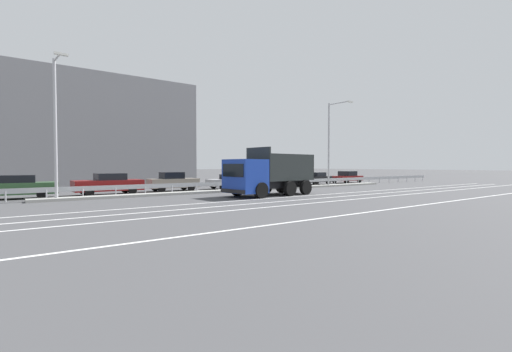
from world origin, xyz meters
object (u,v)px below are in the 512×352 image
at_px(parked_car_5, 284,179).
at_px(parked_car_1, 14,187).
at_px(parked_car_2, 109,184).
at_px(parked_car_7, 347,177).
at_px(street_lamp_0, 56,122).
at_px(parked_car_3, 173,182).
at_px(parked_car_6, 316,178).
at_px(parked_car_4, 231,181).
at_px(dump_truck, 261,178).
at_px(median_road_sign, 284,175).
at_px(street_lamp_1, 331,140).

bearing_deg(parked_car_5, parked_car_1, -87.70).
distance_m(parked_car_2, parked_car_5, 16.94).
bearing_deg(parked_car_5, parked_car_2, -87.70).
bearing_deg(parked_car_7, parked_car_2, 91.16).
relative_size(parked_car_1, parked_car_7, 1.27).
xyz_separation_m(street_lamp_0, parked_car_3, (8.79, 3.51, -3.96)).
bearing_deg(parked_car_2, parked_car_6, -90.14).
relative_size(street_lamp_0, parked_car_2, 1.80).
height_order(parked_car_2, parked_car_6, parked_car_2).
relative_size(parked_car_4, parked_car_7, 1.12).
distance_m(parked_car_1, parked_car_7, 33.38).
bearing_deg(dump_truck, median_road_sign, -58.13).
height_order(parked_car_1, parked_car_3, parked_car_3).
relative_size(parked_car_2, parked_car_6, 1.21).
bearing_deg(street_lamp_0, parked_car_6, 7.48).
bearing_deg(parked_car_1, dump_truck, -113.57).
bearing_deg(dump_truck, parked_car_6, -65.09).
xyz_separation_m(street_lamp_1, parked_car_4, (-9.71, 3.36, -4.07)).
height_order(parked_car_3, parked_car_5, parked_car_3).
height_order(street_lamp_1, parked_car_2, street_lamp_1).
relative_size(dump_truck, parked_car_6, 1.80).
xyz_separation_m(dump_truck, median_road_sign, (6.19, 4.67, -0.01)).
bearing_deg(street_lamp_1, parked_car_4, 160.90).
bearing_deg(parked_car_2, parked_car_3, -85.07).
xyz_separation_m(parked_car_2, parked_car_3, (5.19, 0.56, -0.00)).
bearing_deg(parked_car_2, street_lamp_0, 128.09).
relative_size(parked_car_1, parked_car_3, 1.21).
relative_size(parked_car_1, parked_car_5, 1.24).
relative_size(parked_car_2, parked_car_5, 1.17).
bearing_deg(parked_car_6, parked_car_4, 86.38).
distance_m(dump_truck, street_lamp_0, 13.23).
relative_size(parked_car_4, parked_car_6, 1.13).
bearing_deg(parked_car_1, parked_car_4, -84.55).
xyz_separation_m(parked_car_1, parked_car_7, (33.37, 0.66, -0.05)).
height_order(median_road_sign, parked_car_3, median_road_sign).
bearing_deg(dump_truck, parked_car_4, -22.14).
xyz_separation_m(parked_car_6, parked_car_7, (5.66, 0.24, 0.02)).
height_order(dump_truck, parked_car_5, dump_truck).
bearing_deg(parked_car_4, parked_car_3, 90.45).
bearing_deg(street_lamp_0, parked_car_4, 12.40).
height_order(street_lamp_0, parked_car_6, street_lamp_0).
relative_size(dump_truck, parked_car_4, 1.60).
xyz_separation_m(median_road_sign, parked_car_4, (-3.83, 3.06, -0.60)).
bearing_deg(parked_car_4, parked_car_1, 94.97).
xyz_separation_m(street_lamp_1, parked_car_6, (1.68, 3.59, -4.05)).
xyz_separation_m(street_lamp_1, parked_car_3, (-15.20, 3.73, -3.97)).
bearing_deg(parked_car_1, median_road_sign, -93.31).
relative_size(street_lamp_1, parked_car_1, 1.68).
bearing_deg(parked_car_2, median_road_sign, -102.41).
xyz_separation_m(dump_truck, parked_car_2, (-8.32, 7.54, -0.50)).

